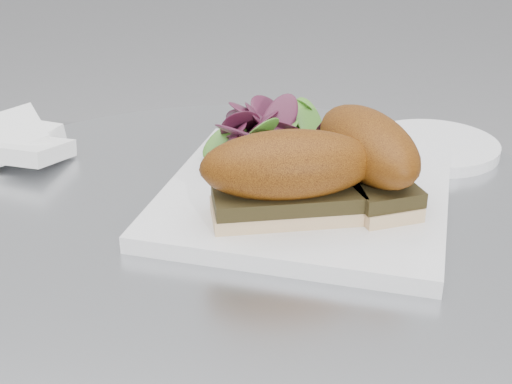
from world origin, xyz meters
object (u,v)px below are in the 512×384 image
plate (305,196)px  saucer (433,146)px  sandwich_right (367,154)px  sandwich_left (288,174)px

plate → saucer: size_ratio=1.81×
sandwich_right → saucer: size_ratio=1.14×
sandwich_left → saucer: (0.15, 0.21, -0.05)m
plate → sandwich_left: 0.08m
sandwich_right → saucer: bearing=127.9°
plate → sandwich_left: size_ratio=1.61×
sandwich_right → saucer: sandwich_right is taller
sandwich_right → sandwich_left: bearing=-76.6°
sandwich_left → saucer: size_ratio=1.13×
plate → sandwich_right: size_ratio=1.59×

